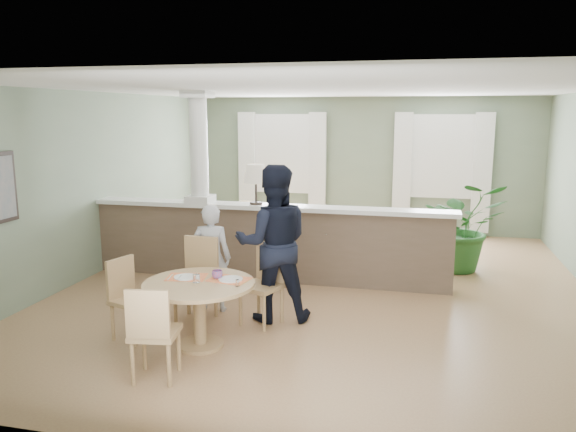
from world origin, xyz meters
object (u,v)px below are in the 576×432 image
(houseplant, at_px, (462,226))
(chair_side, at_px, (129,295))
(chair_far_boy, at_px, (198,275))
(chair_near, at_px, (152,329))
(man_person, at_px, (273,243))
(chair_far_man, at_px, (265,280))
(sofa, at_px, (280,231))
(dining_table, at_px, (200,295))
(child_person, at_px, (211,258))

(houseplant, bearing_deg, chair_side, -135.44)
(chair_far_boy, height_order, chair_near, chair_far_boy)
(man_person, bearing_deg, chair_far_boy, -5.06)
(houseplant, xyz_separation_m, chair_far_man, (-2.33, -2.81, -0.18))
(houseplant, relative_size, chair_far_boy, 1.43)
(sofa, distance_m, houseplant, 2.97)
(chair_side, bearing_deg, dining_table, -75.99)
(chair_side, xyz_separation_m, child_person, (0.56, 1.00, 0.18))
(chair_far_boy, bearing_deg, chair_side, -124.55)
(chair_far_man, relative_size, child_person, 0.70)
(chair_far_boy, bearing_deg, sofa, 88.00)
(chair_far_man, distance_m, chair_side, 1.51)
(chair_far_boy, relative_size, chair_near, 1.07)
(sofa, height_order, chair_far_boy, chair_far_boy)
(child_person, relative_size, man_person, 0.73)
(houseplant, bearing_deg, chair_near, -123.10)
(chair_far_man, distance_m, chair_near, 1.75)
(chair_far_man, bearing_deg, chair_side, -128.20)
(houseplant, distance_m, chair_far_boy, 4.25)
(sofa, distance_m, chair_far_boy, 3.17)
(chair_far_boy, distance_m, chair_near, 1.60)
(houseplant, height_order, man_person, man_person)
(child_person, bearing_deg, chair_side, 52.50)
(sofa, bearing_deg, child_person, -79.38)
(chair_side, bearing_deg, sofa, 7.00)
(chair_far_man, height_order, child_person, child_person)
(dining_table, height_order, chair_near, chair_near)
(chair_side, height_order, child_person, child_person)
(chair_far_boy, distance_m, man_person, 0.96)
(sofa, bearing_deg, chair_far_man, -65.63)
(dining_table, xyz_separation_m, chair_far_boy, (-0.33, 0.75, -0.02))
(chair_side, bearing_deg, chair_far_man, -42.41)
(chair_side, bearing_deg, houseplant, -28.36)
(dining_table, relative_size, chair_side, 1.32)
(dining_table, bearing_deg, sofa, 92.21)
(chair_far_boy, height_order, man_person, man_person)
(dining_table, xyz_separation_m, man_person, (0.53, 0.94, 0.36))
(chair_far_man, bearing_deg, dining_table, -98.46)
(chair_far_boy, xyz_separation_m, child_person, (0.06, 0.30, 0.13))
(houseplant, bearing_deg, man_person, -130.15)
(chair_side, relative_size, child_person, 0.66)
(child_person, distance_m, man_person, 0.85)
(houseplant, height_order, child_person, houseplant)
(sofa, distance_m, dining_table, 3.92)
(chair_far_boy, height_order, chair_side, chair_far_boy)
(chair_near, xyz_separation_m, chair_side, (-0.73, 0.88, -0.02))
(houseplant, xyz_separation_m, dining_table, (-2.79, -3.62, -0.14))
(houseplant, height_order, chair_near, houseplant)
(sofa, xyz_separation_m, houseplant, (2.94, -0.29, 0.29))
(chair_side, distance_m, child_person, 1.16)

